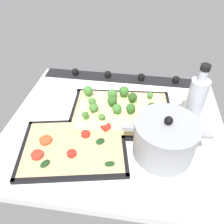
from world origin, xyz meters
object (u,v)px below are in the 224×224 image
object	(u,v)px
veggie_pizza_back	(73,146)
cooking_pot	(165,139)
baking_tray_back	(74,148)
oil_bottle	(194,104)
baking_tray_front	(121,113)
broccoli_pizza	(120,109)

from	to	relation	value
veggie_pizza_back	cooking_pot	bearing A→B (deg)	-174.73
baking_tray_back	oil_bottle	bearing A→B (deg)	-157.73
baking_tray_front	broccoli_pizza	size ratio (longest dim) A/B	1.07
veggie_pizza_back	baking_tray_front	bearing A→B (deg)	-125.04
baking_tray_back	baking_tray_front	bearing A→B (deg)	-124.74
oil_bottle	baking_tray_back	bearing A→B (deg)	22.27
baking_tray_front	oil_bottle	bearing A→B (deg)	171.13
baking_tray_back	cooking_pot	bearing A→B (deg)	-174.62
broccoli_pizza	baking_tray_front	bearing A→B (deg)	140.61
baking_tray_front	cooking_pot	size ratio (longest dim) A/B	1.52
baking_tray_front	oil_bottle	size ratio (longest dim) A/B	1.59
baking_tray_front	veggie_pizza_back	world-z (taller)	veggie_pizza_back
baking_tray_back	cooking_pot	size ratio (longest dim) A/B	1.44
baking_tray_front	baking_tray_back	size ratio (longest dim) A/B	1.06
veggie_pizza_back	cooking_pot	distance (cm)	27.74
baking_tray_back	oil_bottle	xyz separation A→B (cm)	(-35.99, -14.74, 9.81)
cooking_pot	oil_bottle	distance (cm)	15.66
broccoli_pizza	baking_tray_back	xyz separation A→B (cm)	(12.28, 18.74, -1.83)
baking_tray_front	broccoli_pizza	bearing A→B (deg)	-39.39
baking_tray_back	veggie_pizza_back	xyz separation A→B (cm)	(0.11, -0.05, 0.67)
baking_tray_front	veggie_pizza_back	distance (cm)	22.39
baking_tray_front	baking_tray_back	xyz separation A→B (cm)	(12.74, 18.37, 0.01)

